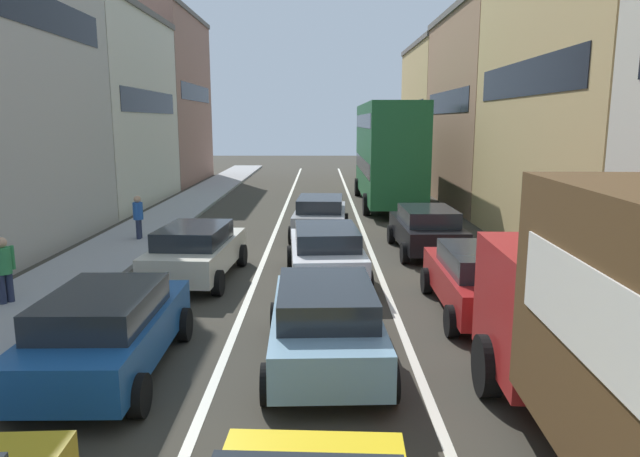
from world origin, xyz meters
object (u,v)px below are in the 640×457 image
at_px(hatchback_centre_lane_third, 327,252).
at_px(wagon_right_lane_far, 428,229).
at_px(pedestrian_far_sidewalk, 140,216).
at_px(sedan_centre_lane_second, 327,321).
at_px(pedestrian_near_kerb, 5,268).
at_px(sedan_left_lane_third, 197,250).
at_px(sedan_right_lane_behind_truck, 482,279).
at_px(wagon_left_lane_second, 109,329).
at_px(coupe_centre_lane_fourth, 322,215).
at_px(bus_mid_queue_primary, 389,149).

distance_m(hatchback_centre_lane_third, wagon_right_lane_far, 4.68).
height_order(wagon_right_lane_far, pedestrian_far_sidewalk, pedestrian_far_sidewalk).
xyz_separation_m(sedan_centre_lane_second, wagon_right_lane_far, (3.34, 8.67, 0.00)).
height_order(pedestrian_near_kerb, pedestrian_far_sidewalk, same).
bearing_deg(sedan_left_lane_third, hatchback_centre_lane_third, -88.92).
relative_size(sedan_right_lane_behind_truck, pedestrian_near_kerb, 2.61).
xyz_separation_m(wagon_right_lane_far, pedestrian_near_kerb, (-10.57, -5.63, 0.15)).
bearing_deg(wagon_left_lane_second, hatchback_centre_lane_third, -33.55).
bearing_deg(pedestrian_near_kerb, sedan_centre_lane_second, -171.19).
distance_m(hatchback_centre_lane_third, coupe_centre_lane_fourth, 6.02).
bearing_deg(pedestrian_far_sidewalk, sedan_right_lane_behind_truck, 138.91).
height_order(hatchback_centre_lane_third, sedan_left_lane_third, same).
relative_size(hatchback_centre_lane_third, wagon_right_lane_far, 1.02).
relative_size(bus_mid_queue_primary, pedestrian_near_kerb, 6.33).
height_order(sedan_right_lane_behind_truck, pedestrian_far_sidewalk, pedestrian_far_sidewalk).
distance_m(wagon_right_lane_far, pedestrian_far_sidewalk, 9.94).
distance_m(sedan_centre_lane_second, pedestrian_near_kerb, 7.84).
bearing_deg(bus_mid_queue_primary, hatchback_centre_lane_third, 167.44).
height_order(sedan_left_lane_third, pedestrian_near_kerb, pedestrian_near_kerb).
distance_m(hatchback_centre_lane_third, bus_mid_queue_primary, 14.60).
height_order(sedan_left_lane_third, sedan_right_lane_behind_truck, same).
xyz_separation_m(hatchback_centre_lane_third, bus_mid_queue_primary, (3.22, 14.09, 2.03)).
xyz_separation_m(hatchback_centre_lane_third, pedestrian_near_kerb, (-7.29, -2.29, 0.15)).
bearing_deg(sedan_centre_lane_second, hatchback_centre_lane_third, -2.56).
relative_size(sedan_centre_lane_second, pedestrian_far_sidewalk, 2.62).
bearing_deg(sedan_right_lane_behind_truck, coupe_centre_lane_fourth, 23.06).
relative_size(sedan_right_lane_behind_truck, wagon_right_lane_far, 1.00).
bearing_deg(hatchback_centre_lane_third, sedan_centre_lane_second, 175.91).
xyz_separation_m(hatchback_centre_lane_third, wagon_right_lane_far, (3.28, 3.34, 0.00)).
bearing_deg(sedan_right_lane_behind_truck, pedestrian_near_kerb, 89.05).
bearing_deg(sedan_left_lane_third, wagon_left_lane_second, -178.32).
bearing_deg(sedan_centre_lane_second, pedestrian_near_kerb, 65.27).
xyz_separation_m(wagon_left_lane_second, sedan_right_lane_behind_truck, (7.09, 3.12, 0.00)).
xyz_separation_m(coupe_centre_lane_fourth, pedestrian_far_sidewalk, (-6.38, -1.05, 0.15)).
bearing_deg(wagon_right_lane_far, wagon_left_lane_second, 141.37).
height_order(wagon_left_lane_second, wagon_right_lane_far, same).
relative_size(hatchback_centre_lane_third, coupe_centre_lane_fourth, 1.00).
xyz_separation_m(sedan_centre_lane_second, wagon_left_lane_second, (-3.64, -0.40, 0.00)).
bearing_deg(sedan_centre_lane_second, pedestrian_far_sidewalk, 30.24).
xyz_separation_m(sedan_left_lane_third, sedan_right_lane_behind_truck, (6.87, -2.78, 0.00)).
bearing_deg(wagon_right_lane_far, sedan_right_lane_behind_truck, 179.97).
distance_m(sedan_right_lane_behind_truck, bus_mid_queue_primary, 16.83).
height_order(hatchback_centre_lane_third, bus_mid_queue_primary, bus_mid_queue_primary).
relative_size(coupe_centre_lane_fourth, pedestrian_near_kerb, 2.64).
bearing_deg(wagon_right_lane_far, hatchback_centre_lane_third, 134.47).
distance_m(bus_mid_queue_primary, pedestrian_near_kerb, 19.55).
height_order(sedan_left_lane_third, bus_mid_queue_primary, bus_mid_queue_primary).
distance_m(sedan_centre_lane_second, sedan_right_lane_behind_truck, 4.39).
bearing_deg(coupe_centre_lane_fourth, bus_mid_queue_primary, -19.92).
relative_size(coupe_centre_lane_fourth, wagon_right_lane_far, 1.01).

